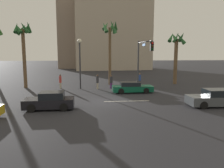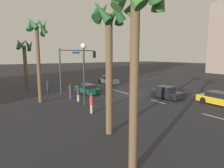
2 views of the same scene
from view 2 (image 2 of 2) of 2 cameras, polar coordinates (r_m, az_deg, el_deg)
name	(u,v)px [view 2 (image 2 of 2)]	position (r m, az deg, el deg)	size (l,w,h in m)	color
ground_plane	(128,94)	(25.64, 4.82, -2.90)	(220.00, 220.00, 0.00)	#28282D
lane_stripe_1	(217,117)	(18.12, 28.79, -8.72)	(2.44, 0.14, 0.01)	silver
lane_stripe_2	(158,102)	(21.78, 13.51, -5.13)	(2.10, 0.14, 0.01)	silver
lane_stripe_3	(124,92)	(26.43, 3.47, -2.54)	(2.24, 0.14, 0.01)	silver
lane_stripe_4	(115,90)	(28.20, 0.80, -1.82)	(2.00, 0.14, 0.01)	silver
lane_stripe_5	(86,82)	(36.55, -7.72, 0.46)	(1.86, 0.14, 0.01)	silver
car_0	(87,89)	(26.08, -7.45, -1.45)	(4.58, 1.87, 1.24)	#0F5138
car_1	(221,99)	(22.66, 29.72, -3.93)	(4.66, 2.07, 1.31)	gold
car_2	(166,93)	(23.74, 15.97, -2.52)	(3.99, 1.97, 1.41)	black
car_3	(108,80)	(34.51, -1.19, 1.18)	(4.53, 2.02, 1.46)	#474C51
traffic_signal	(74,63)	(26.57, -11.44, 6.32)	(0.52, 5.57, 6.01)	#38383D
streetlamp	(84,63)	(18.94, -8.44, 6.35)	(0.56, 0.56, 6.25)	#2D2D33
pedestrian_0	(91,102)	(16.89, -6.19, -5.49)	(0.35, 0.35, 1.81)	#B2A58C
pedestrian_1	(78,93)	(21.38, -10.08, -2.64)	(0.34, 0.34, 1.82)	#B2A58C
pedestrian_2	(71,91)	(22.92, -12.30, -2.16)	(0.54, 0.54, 1.72)	#59266B
pedestrian_3	(47,87)	(26.28, -18.73, -0.99)	(0.47, 0.47, 1.77)	#333338
palm_tree_0	(136,16)	(7.88, 7.26, 19.45)	(2.50, 2.76, 8.57)	brown
palm_tree_1	(25,54)	(31.21, -24.69, 8.15)	(2.47, 2.70, 7.55)	brown
palm_tree_2	(38,39)	(21.84, -21.34, 12.35)	(2.43, 2.48, 9.01)	brown
palm_tree_3	(108,35)	(11.93, -1.10, 14.47)	(2.27, 2.45, 8.51)	brown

